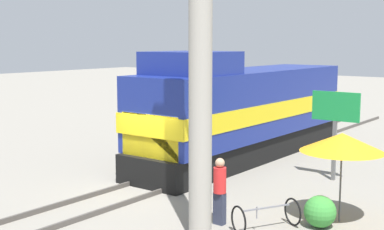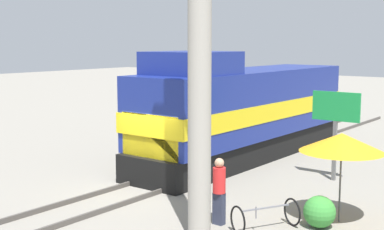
{
  "view_description": "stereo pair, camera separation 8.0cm",
  "coord_description": "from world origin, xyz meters",
  "px_view_note": "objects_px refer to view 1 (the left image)",
  "views": [
    {
      "loc": [
        11.61,
        -13.02,
        4.83
      ],
      "look_at": [
        1.2,
        0.6,
        2.47
      ],
      "focal_mm": 50.0,
      "sensor_mm": 36.0,
      "label": 1
    },
    {
      "loc": [
        11.68,
        -12.97,
        4.83
      ],
      "look_at": [
        1.2,
        0.6,
        2.47
      ],
      "focal_mm": 50.0,
      "sensor_mm": 36.0,
      "label": 2
    }
  ],
  "objects_px": {
    "billboard_sign": "(335,114)",
    "vendor_umbrella": "(342,142)",
    "bicycle": "(266,216)",
    "person_bystander": "(220,188)",
    "locomotive": "(242,112)"
  },
  "relations": [
    {
      "from": "billboard_sign",
      "to": "vendor_umbrella",
      "type": "bearing_deg",
      "value": -65.21
    },
    {
      "from": "billboard_sign",
      "to": "bicycle",
      "type": "distance_m",
      "value": 6.19
    },
    {
      "from": "vendor_umbrella",
      "to": "bicycle",
      "type": "height_order",
      "value": "vendor_umbrella"
    },
    {
      "from": "billboard_sign",
      "to": "person_bystander",
      "type": "relative_size",
      "value": 1.73
    },
    {
      "from": "vendor_umbrella",
      "to": "bicycle",
      "type": "relative_size",
      "value": 1.32
    },
    {
      "from": "locomotive",
      "to": "billboard_sign",
      "type": "height_order",
      "value": "locomotive"
    },
    {
      "from": "locomotive",
      "to": "person_bystander",
      "type": "xyz_separation_m",
      "value": [
        3.87,
        -7.24,
        -0.98
      ]
    },
    {
      "from": "locomotive",
      "to": "vendor_umbrella",
      "type": "xyz_separation_m",
      "value": [
        6.31,
        -5.08,
        0.21
      ]
    },
    {
      "from": "locomotive",
      "to": "person_bystander",
      "type": "distance_m",
      "value": 8.27
    },
    {
      "from": "billboard_sign",
      "to": "person_bystander",
      "type": "xyz_separation_m",
      "value": [
        -0.58,
        -6.21,
        -1.35
      ]
    },
    {
      "from": "vendor_umbrella",
      "to": "billboard_sign",
      "type": "bearing_deg",
      "value": 114.79
    },
    {
      "from": "locomotive",
      "to": "billboard_sign",
      "type": "relative_size",
      "value": 4.05
    },
    {
      "from": "locomotive",
      "to": "vendor_umbrella",
      "type": "distance_m",
      "value": 8.1
    },
    {
      "from": "locomotive",
      "to": "person_bystander",
      "type": "height_order",
      "value": "locomotive"
    },
    {
      "from": "locomotive",
      "to": "person_bystander",
      "type": "relative_size",
      "value": 7.02
    }
  ]
}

